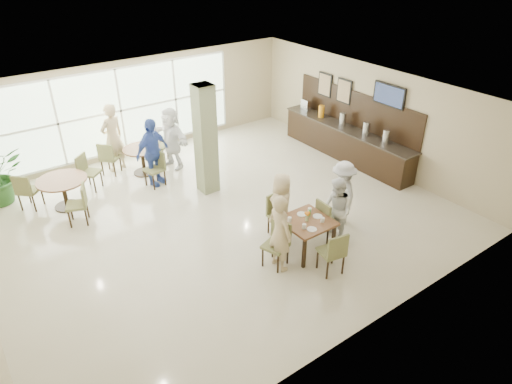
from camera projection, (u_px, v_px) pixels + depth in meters
ground at (220, 214)px, 10.89m from camera, size 10.00×10.00×0.00m
room_shell at (217, 149)px, 10.05m from camera, size 10.00×10.00×10.00m
window_bank at (121, 111)px, 13.08m from camera, size 7.00×0.04×7.00m
column at (206, 140)px, 11.24m from camera, size 0.45×0.45×2.80m
main_table at (307, 224)px, 9.34m from camera, size 0.95×0.95×0.75m
round_table_left at (63, 185)px, 10.91m from camera, size 1.17×1.17×0.75m
round_table_right at (142, 155)px, 12.49m from camera, size 1.01×1.01×0.75m
chairs_main_table at (304, 232)px, 9.41m from camera, size 2.05×2.09×0.95m
chairs_table_left at (66, 189)px, 11.00m from camera, size 2.13×2.03×0.95m
chairs_table_right at (141, 157)px, 12.53m from camera, size 2.05×1.94×0.95m
tabletop_clutter at (308, 218)px, 9.27m from camera, size 0.73×0.74×0.21m
buffet_counter at (346, 140)px, 13.36m from camera, size 0.64×4.70×1.95m
wall_tv at (389, 95)px, 11.91m from camera, size 0.06×1.00×0.58m
framed_art_a at (344, 91)px, 13.19m from camera, size 0.05×0.55×0.70m
framed_art_b at (325, 85)px, 13.75m from camera, size 0.05×0.55×0.70m
teen_left at (280, 233)px, 8.80m from camera, size 0.39×0.60×1.63m
teen_far at (281, 205)px, 9.82m from camera, size 0.82×0.66×1.49m
teen_right at (337, 211)px, 9.63m from camera, size 0.69×0.82×1.48m
teen_standing at (342, 193)px, 10.25m from camera, size 0.93×1.13×1.52m
adult_a at (153, 152)px, 11.77m from camera, size 1.21×0.94×1.82m
adult_b at (171, 138)px, 12.69m from camera, size 1.08×1.74×1.74m
adult_standing at (113, 138)px, 12.48m from camera, size 0.81×0.67×1.92m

